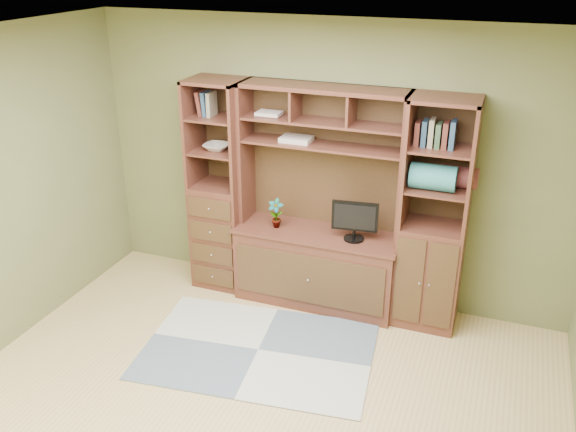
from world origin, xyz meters
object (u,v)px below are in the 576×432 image
at_px(center_hutch, 318,202).
at_px(left_tower, 220,187).
at_px(monitor, 355,214).
at_px(right_tower, 434,217).

height_order(center_hutch, left_tower, same).
bearing_deg(monitor, center_hutch, 167.43).
xyz_separation_m(center_hutch, monitor, (0.35, -0.03, -0.04)).
relative_size(left_tower, right_tower, 1.00).
bearing_deg(center_hutch, right_tower, 2.23).
height_order(center_hutch, monitor, center_hutch).
distance_m(center_hutch, left_tower, 1.00).
distance_m(left_tower, monitor, 1.36).
relative_size(center_hutch, right_tower, 1.00).
xyz_separation_m(right_tower, monitor, (-0.67, -0.07, -0.04)).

